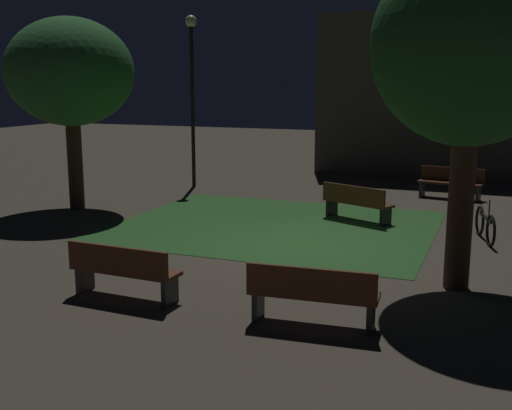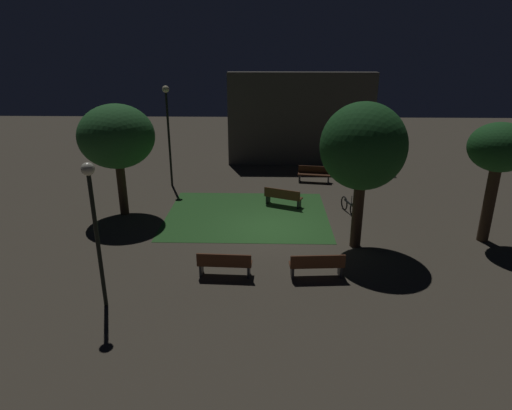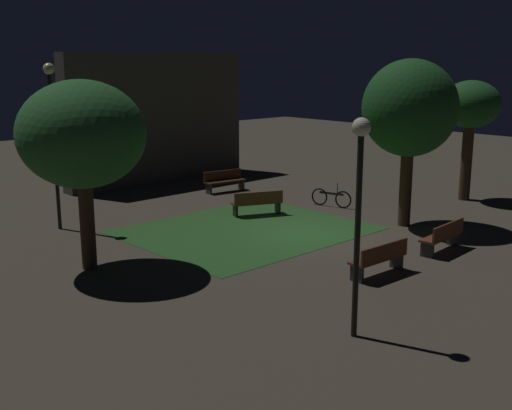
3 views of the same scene
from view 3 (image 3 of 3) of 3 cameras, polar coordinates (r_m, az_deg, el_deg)
name	(u,v)px [view 3 (image 3 of 3)]	position (r m, az deg, el deg)	size (l,w,h in m)	color
ground_plane	(303,234)	(20.28, 4.26, -2.60)	(60.00, 60.00, 0.00)	#4C4438
grass_lawn	(246,230)	(20.64, -0.92, -2.27)	(7.24, 6.11, 0.01)	#2D6028
bench_by_lamp	(380,258)	(16.55, 11.08, -4.68)	(1.82, 0.56, 0.88)	brown
bench_near_trees	(444,236)	(19.03, 16.49, -2.65)	(1.83, 0.61, 0.88)	brown
bench_front_left	(224,180)	(26.63, -2.86, 2.24)	(1.85, 0.75, 0.88)	#422314
bench_back_row	(257,202)	(22.47, 0.14, 0.24)	(1.84, 1.16, 0.88)	#512D19
tree_tall_center	(82,135)	(16.79, -15.36, 6.04)	(3.26, 3.26, 4.95)	#423021
tree_back_left	(410,109)	(21.21, 13.64, 8.35)	(3.07, 3.07, 5.46)	#423021
tree_left_canopy	(470,108)	(25.98, 18.70, 8.29)	(2.25, 2.25, 4.65)	#423021
lamp_post_near_wall	(53,121)	(21.19, -17.80, 7.22)	(0.36, 0.36, 5.32)	black
lamp_post_plaza_west	(359,190)	(12.25, 9.24, 1.31)	(0.36, 0.36, 4.38)	black
bicycle	(331,198)	(24.02, 6.77, 0.65)	(0.48, 1.60, 0.93)	black
building_wall_backdrop	(157,118)	(29.04, -8.84, 7.73)	(9.08, 0.80, 5.71)	#4C4742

